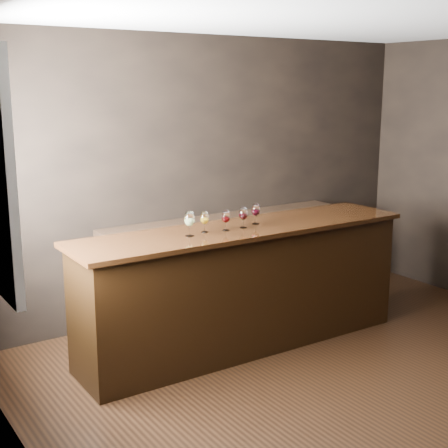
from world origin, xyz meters
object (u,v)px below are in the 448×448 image
bar_counter (244,289)px  glass_red_a (226,217)px  back_bar_shelf (227,263)px  glass_white (189,220)px  glass_amber (205,219)px  glass_red_c (256,210)px  glass_red_b (243,214)px

bar_counter → glass_red_a: size_ratio=17.93×
back_bar_shelf → glass_red_a: glass_red_a is taller
glass_white → glass_amber: 0.18m
bar_counter → back_bar_shelf: bearing=65.6°
bar_counter → glass_red_a: glass_red_a is taller
bar_counter → glass_red_c: glass_red_c is taller
back_bar_shelf → glass_red_b: 1.24m
glass_red_a → bar_counter: bearing=8.5°
glass_red_b → glass_red_c: glass_red_c is taller
glass_red_a → back_bar_shelf: bearing=55.4°
glass_white → glass_red_a: bearing=0.2°
glass_amber → bar_counter: bearing=-2.5°
bar_counter → glass_amber: bearing=178.3°
back_bar_shelf → glass_white: 1.53m
glass_white → glass_red_b: 0.54m
back_bar_shelf → glass_amber: size_ratio=16.00×
bar_counter → glass_red_b: (-0.03, -0.03, 0.69)m
back_bar_shelf → glass_red_b: glass_red_b is taller
glass_red_c → glass_white: bearing=-174.7°
glass_white → glass_red_c: glass_white is taller
back_bar_shelf → glass_red_c: (-0.26, -0.84, 0.73)m
glass_red_b → bar_counter: bearing=43.1°
back_bar_shelf → glass_amber: 1.38m
glass_red_b → glass_red_a: bearing=-179.5°
glass_amber → glass_red_a: 0.19m
glass_amber → glass_red_b: glass_red_b is taller
glass_red_a → glass_red_c: size_ratio=0.94×
glass_white → glass_red_b: size_ratio=1.14×
glass_red_c → glass_red_b: bearing=-160.5°
glass_white → glass_red_c: 0.72m
glass_amber → back_bar_shelf: bearing=46.8°
bar_counter → glass_red_b: glass_red_b is taller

